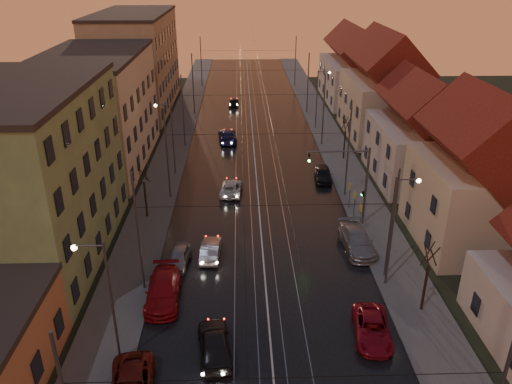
{
  "coord_description": "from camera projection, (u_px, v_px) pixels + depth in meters",
  "views": [
    {
      "loc": [
        -1.66,
        -20.41,
        21.12
      ],
      "look_at": [
        -0.33,
        19.98,
        2.4
      ],
      "focal_mm": 35.0,
      "sensor_mm": 36.0,
      "label": 1
    }
  ],
  "objects": [
    {
      "name": "catenary_pole_r_2",
      "position": [
        348.0,
        153.0,
        47.56
      ],
      "size": [
        0.16,
        0.16,
        9.0
      ],
      "primitive_type": "cylinder",
      "color": "#595B60",
      "rests_on": "ground"
    },
    {
      "name": "catenary_pole_r_4",
      "position": [
        308.0,
        83.0,
        74.77
      ],
      "size": [
        0.16,
        0.16,
        9.0
      ],
      "primitive_type": "cylinder",
      "color": "#595B60",
      "rests_on": "ground"
    },
    {
      "name": "parked_right_1",
      "position": [
        357.0,
        241.0,
        39.95
      ],
      "size": [
        2.53,
        5.55,
        1.58
      ],
      "primitive_type": "imported",
      "rotation": [
        0.0,
        0.0,
        0.06
      ],
      "color": "#939498",
      "rests_on": "ground"
    },
    {
      "name": "house_right_2",
      "position": [
        421.0,
        137.0,
        51.38
      ],
      "size": [
        9.18,
        12.24,
        9.2
      ],
      "color": "beige",
      "rests_on": "ground"
    },
    {
      "name": "driving_car_2",
      "position": [
        231.0,
        188.0,
        49.67
      ],
      "size": [
        2.4,
        4.54,
        1.22
      ],
      "primitive_type": "imported",
      "rotation": [
        0.0,
        0.0,
        3.05
      ],
      "color": "#B4B4B4",
      "rests_on": "ground"
    },
    {
      "name": "bare_tree_0",
      "position": [
        145.0,
        193.0,
        44.22
      ],
      "size": [
        1.09,
        1.09,
        5.11
      ],
      "color": "black",
      "rests_on": "ground"
    },
    {
      "name": "street_lamp_0",
      "position": [
        105.0,
        292.0,
        26.92
      ],
      "size": [
        1.75,
        0.32,
        8.0
      ],
      "color": "#595B60",
      "rests_on": "ground"
    },
    {
      "name": "street_lamp_2",
      "position": [
        169.0,
        132.0,
        52.32
      ],
      "size": [
        1.75,
        0.32,
        8.0
      ],
      "color": "#595B60",
      "rests_on": "ground"
    },
    {
      "name": "parked_left_2",
      "position": [
        163.0,
        290.0,
        33.91
      ],
      "size": [
        2.4,
        5.51,
        1.58
      ],
      "primitive_type": "imported",
      "rotation": [
        0.0,
        0.0,
        0.03
      ],
      "color": "maroon",
      "rests_on": "ground"
    },
    {
      "name": "catenary_pole_l_4",
      "position": [
        193.0,
        84.0,
        74.26
      ],
      "size": [
        0.16,
        0.16,
        9.0
      ],
      "primitive_type": "cylinder",
      "color": "#595B60",
      "rests_on": "ground"
    },
    {
      "name": "bare_tree_2",
      "position": [
        345.0,
        139.0,
        57.53
      ],
      "size": [
        1.09,
        1.09,
        5.11
      ],
      "color": "black",
      "rests_on": "ground"
    },
    {
      "name": "tram_rail_1",
      "position": [
        247.0,
        143.0,
        63.66
      ],
      "size": [
        0.06,
        120.0,
        0.03
      ],
      "primitive_type": "cube",
      "color": "gray",
      "rests_on": "road"
    },
    {
      "name": "parked_right_2",
      "position": [
        323.0,
        174.0,
        52.57
      ],
      "size": [
        2.03,
        4.31,
        1.43
      ],
      "primitive_type": "imported",
      "rotation": [
        0.0,
        0.0,
        -0.08
      ],
      "color": "black",
      "rests_on": "ground"
    },
    {
      "name": "traffic_light_mast",
      "position": [
        355.0,
        177.0,
        42.06
      ],
      "size": [
        5.3,
        0.32,
        7.2
      ],
      "color": "#595B60",
      "rests_on": "ground"
    },
    {
      "name": "road",
      "position": [
        253.0,
        143.0,
        63.7
      ],
      "size": [
        16.0,
        120.0,
        0.04
      ],
      "primitive_type": "cube",
      "color": "black",
      "rests_on": "ground"
    },
    {
      "name": "street_lamp_3",
      "position": [
        319.0,
        94.0,
        67.37
      ],
      "size": [
        1.75,
        0.32,
        8.0
      ],
      "color": "#595B60",
      "rests_on": "ground"
    },
    {
      "name": "catenary_pole_r_5",
      "position": [
        295.0,
        61.0,
        91.1
      ],
      "size": [
        0.16,
        0.16,
        9.0
      ],
      "primitive_type": "cylinder",
      "color": "#595B60",
      "rests_on": "ground"
    },
    {
      "name": "sidewalk_right",
      "position": [
        331.0,
        142.0,
        63.98
      ],
      "size": [
        4.0,
        120.0,
        0.15
      ],
      "primitive_type": "cube",
      "color": "#4C4C4C",
      "rests_on": "ground"
    },
    {
      "name": "tram_rail_0",
      "position": [
        236.0,
        143.0,
        63.62
      ],
      "size": [
        0.06,
        120.0,
        0.03
      ],
      "primitive_type": "cube",
      "color": "gray",
      "rests_on": "road"
    },
    {
      "name": "tram_rail_2",
      "position": [
        259.0,
        143.0,
        63.71
      ],
      "size": [
        0.06,
        120.0,
        0.03
      ],
      "primitive_type": "cube",
      "color": "gray",
      "rests_on": "road"
    },
    {
      "name": "parked_left_3",
      "position": [
        179.0,
        257.0,
        37.97
      ],
      "size": [
        1.9,
        3.91,
        1.29
      ],
      "primitive_type": "imported",
      "rotation": [
        0.0,
        0.0,
        -0.1
      ],
      "color": "#939398",
      "rests_on": "ground"
    },
    {
      "name": "ground",
      "position": [
        274.0,
        384.0,
        27.43
      ],
      "size": [
        160.0,
        160.0,
        0.0
      ],
      "primitive_type": "plane",
      "color": "black",
      "rests_on": "ground"
    },
    {
      "name": "catenary_pole_r_3",
      "position": [
        324.0,
        110.0,
        61.17
      ],
      "size": [
        0.16,
        0.16,
        9.0
      ],
      "primitive_type": "cylinder",
      "color": "#595B60",
      "rests_on": "ground"
    },
    {
      "name": "apartment_left_2",
      "position": [
        97.0,
        112.0,
        55.22
      ],
      "size": [
        10.0,
        20.0,
        12.0
      ],
      "primitive_type": "cube",
      "color": "beige",
      "rests_on": "ground"
    },
    {
      "name": "tram_rail_3",
      "position": [
        271.0,
        143.0,
        63.75
      ],
      "size": [
        0.06,
        120.0,
        0.03
      ],
      "primitive_type": "cube",
      "color": "gray",
      "rests_on": "road"
    },
    {
      "name": "house_right_3",
      "position": [
        384.0,
        92.0,
        64.5
      ],
      "size": [
        9.18,
        14.28,
        11.5
      ],
      "color": "beige",
      "rests_on": "ground"
    },
    {
      "name": "driving_car_3",
      "position": [
        227.0,
        136.0,
        64.05
      ],
      "size": [
        2.63,
        5.53,
        1.56
      ],
      "primitive_type": "imported",
      "rotation": [
        0.0,
        0.0,
        3.23
      ],
      "color": "#1A1C4E",
      "rests_on": "ground"
    },
    {
      "name": "catenary_pole_l_5",
      "position": [
        201.0,
        62.0,
        90.58
      ],
      "size": [
        0.16,
        0.16,
        9.0
      ],
      "primitive_type": "cylinder",
      "color": "#595B60",
      "rests_on": "ground"
    },
    {
      "name": "house_right_4",
      "position": [
        354.0,
        70.0,
        81.14
      ],
      "size": [
        9.18,
        16.32,
        10.0
      ],
      "color": "beige",
      "rests_on": "ground"
    },
    {
      "name": "sidewalk_left",
      "position": [
        175.0,
        144.0,
        63.38
      ],
      "size": [
        4.0,
        120.0,
        0.15
      ],
      "primitive_type": "cube",
      "color": "#4C4C4C",
      "rests_on": "ground"
    },
    {
      "name": "bare_tree_1",
      "position": [
        426.0,
        279.0,
        32.14
      ],
      "size": [
        1.09,
        1.09,
        5.11
      ],
      "color": "black",
      "rests_on": "ground"
    },
    {
      "name": "apartment_left_1",
      "position": [
        27.0,
        179.0,
        36.88
      ],
      "size": [
        10.0,
        18.0,
        13.0
      ],
      "primitive_type": "cube",
      "color": "#608152",
      "rests_on": "ground"
    },
    {
      "name": "driving_car_0",
      "position": [
        215.0,
        344.0,
        29.18
      ],
      "size": [
        2.43,
        4.83,
        1.58
      ],
      "primitive_type": "imported",
      "rotation": [
        0.0,
        0.0,
        3.27
      ],
      "color": "black",
      "rests_on": "ground"
    },
    {
      "name": "driving_car_4",
      "position": [
        234.0,
        102.0,
        80.01
      ],
      "size": [
        1.68,
        3.77,
        1.26
      ],
      "primitive_type": "imported",
      "rotation": [
        0.0,
        0.0,
        3.09
      ],
      "color": "black",
      "rests_on": "ground"
    },
    {
      "name": "catenary_pole_l_2",
      "position": [
        167.0,
        155.0,
        47.05
      ],
      "size": [
        0.16,
        0.16,
        9.0
      ],
      "primitive_type": "cylinder",
      "color": "#595B60",
      "rests_on": "ground"
    },
    {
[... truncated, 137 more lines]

